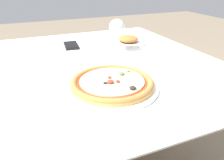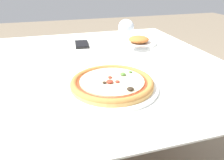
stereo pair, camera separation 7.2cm
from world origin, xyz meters
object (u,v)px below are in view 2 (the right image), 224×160
object	(u,v)px
cell_phone	(82,44)
dining_table	(53,82)
pizza_plate	(112,84)
side_plate	(139,41)
wine_glass_far_left	(126,28)

from	to	relation	value
cell_phone	dining_table	bearing A→B (deg)	-121.88
pizza_plate	side_plate	distance (m)	0.54
pizza_plate	wine_glass_far_left	size ratio (longest dim) A/B	1.97
pizza_plate	side_plate	xyz separation A→B (m)	(0.29, 0.46, 0.00)
wine_glass_far_left	cell_phone	size ratio (longest dim) A/B	1.06
pizza_plate	wine_glass_far_left	xyz separation A→B (m)	(0.17, 0.36, 0.10)
cell_phone	side_plate	size ratio (longest dim) A/B	0.79
wine_glass_far_left	cell_phone	bearing A→B (deg)	138.95
cell_phone	wine_glass_far_left	bearing A→B (deg)	-41.05
dining_table	side_plate	xyz separation A→B (m)	(0.48, 0.21, 0.09)
wine_glass_far_left	pizza_plate	bearing A→B (deg)	-115.86
dining_table	pizza_plate	bearing A→B (deg)	-52.26
pizza_plate	side_plate	size ratio (longest dim) A/B	1.64
cell_phone	side_plate	distance (m)	0.31
dining_table	cell_phone	world-z (taller)	cell_phone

